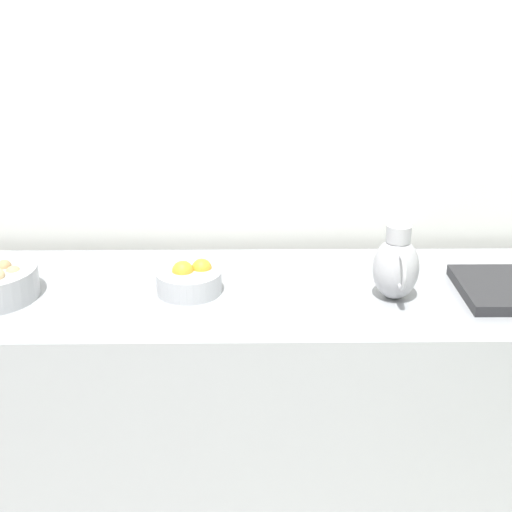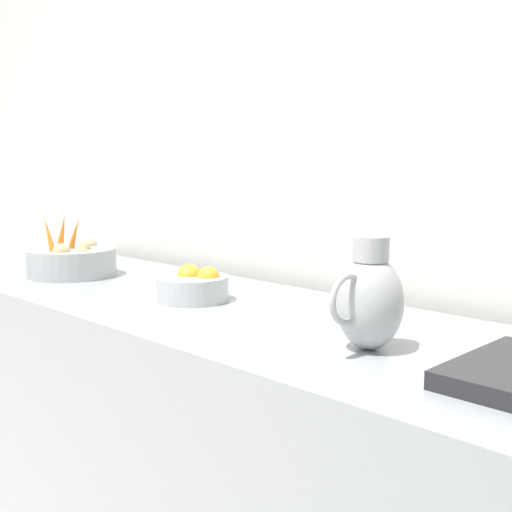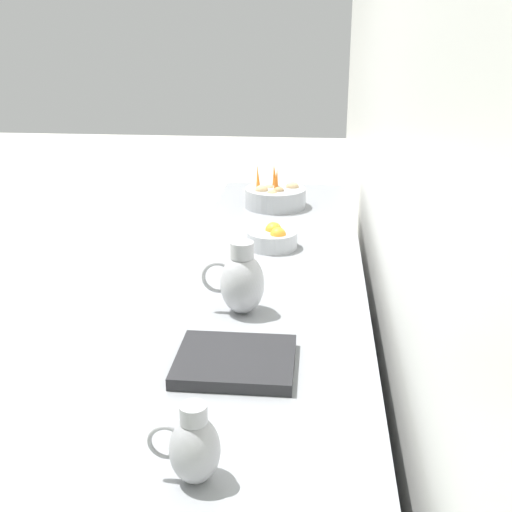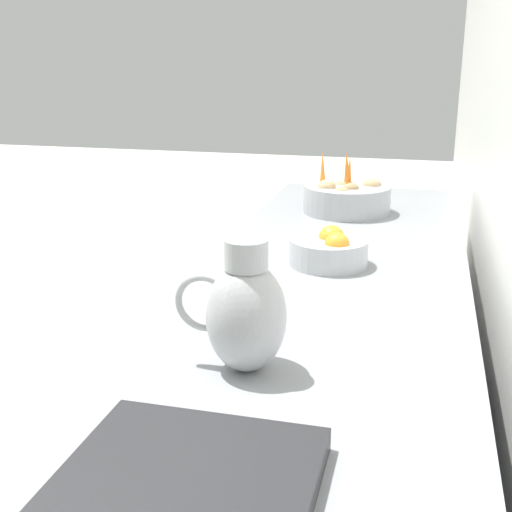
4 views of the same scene
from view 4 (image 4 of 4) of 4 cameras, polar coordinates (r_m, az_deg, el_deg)
name	(u,v)px [view 4 (image 4 of 4)]	position (r m, az deg, el deg)	size (l,w,h in m)	color
prep_counter	(304,481)	(1.73, 4.14, -18.58)	(0.74, 3.12, 0.87)	gray
vegetable_colander	(346,198)	(2.50, 7.73, 4.94)	(0.32, 0.32, 0.23)	#9EA0A5
orange_bowl	(329,250)	(1.87, 6.28, 0.50)	(0.22, 0.22, 0.11)	#ADAFB5
metal_pitcher_tall	(245,312)	(1.23, -0.96, -4.82)	(0.21, 0.15, 0.25)	#A3A3A8
counter_sink_basin	(189,481)	(0.95, -5.72, -18.53)	(0.34, 0.30, 0.04)	#232326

